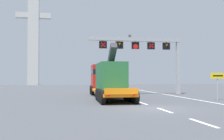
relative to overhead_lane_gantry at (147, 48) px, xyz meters
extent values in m
plane|color=#424449|center=(-3.92, -13.79, -5.70)|extent=(112.00, 112.00, 0.00)
cube|color=silver|center=(-3.73, -19.79, -5.69)|extent=(0.20, 2.60, 0.01)
cube|color=silver|center=(-3.73, -14.97, -5.69)|extent=(0.20, 2.60, 0.01)
cube|color=silver|center=(-3.73, -10.14, -5.69)|extent=(0.20, 2.60, 0.01)
cube|color=silver|center=(-3.73, -5.31, -5.69)|extent=(0.20, 2.60, 0.01)
cube|color=silver|center=(-3.73, -0.48, -5.69)|extent=(0.20, 2.60, 0.01)
cube|color=silver|center=(-3.73, 4.35, -5.69)|extent=(0.20, 2.60, 0.01)
cube|color=silver|center=(-3.73, 9.18, -5.69)|extent=(0.20, 2.60, 0.01)
cube|color=silver|center=(-3.73, 14.00, -5.69)|extent=(0.20, 2.60, 0.01)
cube|color=silver|center=(-3.73, 18.83, -5.69)|extent=(0.20, 2.60, 0.01)
cube|color=silver|center=(-3.73, 23.66, -5.69)|extent=(0.20, 2.60, 0.01)
cube|color=silver|center=(-3.73, 28.49, -5.69)|extent=(0.20, 2.60, 0.01)
cube|color=silver|center=(2.28, -1.79, -5.69)|extent=(0.20, 63.00, 0.01)
cube|color=#9EA0A5|center=(4.09, 0.00, -2.18)|extent=(0.40, 0.40, 7.03)
cube|color=slate|center=(4.09, 0.00, -5.66)|extent=(0.90, 0.90, 0.08)
cube|color=#9EA0A5|center=(-1.49, 0.00, 1.08)|extent=(11.55, 0.44, 0.44)
cube|color=#4C4C51|center=(-2.21, 0.00, 1.48)|extent=(0.28, 0.40, 0.28)
cube|color=black|center=(2.53, 0.00, 0.34)|extent=(0.91, 0.24, 0.86)
cube|color=#9EA0A5|center=(2.53, 0.00, 0.81)|extent=(0.08, 0.08, 0.16)
cone|color=orange|center=(2.53, -0.13, 0.42)|extent=(0.33, 0.33, 0.30)
cube|color=black|center=(0.52, 0.00, 0.34)|extent=(0.91, 0.24, 0.86)
cube|color=#9EA0A5|center=(0.52, 0.00, 0.81)|extent=(0.08, 0.08, 0.16)
cube|color=red|center=(0.52, -0.13, 0.34)|extent=(0.56, 0.02, 0.56)
cube|color=red|center=(0.52, -0.13, 0.34)|extent=(0.56, 0.02, 0.56)
cube|color=black|center=(-1.49, 0.00, 0.34)|extent=(0.91, 0.24, 0.86)
cube|color=#9EA0A5|center=(-1.49, 0.00, 0.81)|extent=(0.08, 0.08, 0.16)
cone|color=red|center=(-1.49, -0.13, 0.18)|extent=(0.58, 0.02, 0.58)
cube|color=black|center=(-3.50, 0.00, 0.34)|extent=(0.91, 0.24, 0.86)
cube|color=#9EA0A5|center=(-3.50, 0.00, 0.81)|extent=(0.08, 0.08, 0.16)
cone|color=orange|center=(-3.50, -0.13, 0.42)|extent=(0.33, 0.33, 0.30)
cube|color=black|center=(-5.51, 0.00, 0.34)|extent=(0.91, 0.24, 0.86)
cube|color=#9EA0A5|center=(-5.51, 0.00, 0.81)|extent=(0.08, 0.08, 0.16)
cube|color=red|center=(-5.51, -0.13, 0.34)|extent=(0.56, 0.02, 0.56)
cube|color=red|center=(-5.51, -0.13, 0.34)|extent=(0.56, 0.02, 0.56)
cube|color=orange|center=(-5.68, -6.26, -4.97)|extent=(3.13, 10.48, 0.24)
cube|color=orange|center=(-5.84, -11.54, -4.60)|extent=(2.66, 0.16, 0.44)
cylinder|color=black|center=(-7.17, -10.71, -5.15)|extent=(0.35, 1.11, 1.10)
cylinder|color=black|center=(-4.47, -10.80, -5.15)|extent=(0.35, 1.11, 1.10)
cylinder|color=black|center=(-7.14, -9.66, -5.15)|extent=(0.35, 1.11, 1.10)
cylinder|color=black|center=(-4.44, -9.75, -5.15)|extent=(0.35, 1.11, 1.10)
cylinder|color=black|center=(-7.10, -8.62, -5.15)|extent=(0.35, 1.11, 1.10)
cylinder|color=black|center=(-4.40, -8.70, -5.15)|extent=(0.35, 1.11, 1.10)
cylinder|color=black|center=(-7.07, -7.57, -5.15)|extent=(0.35, 1.11, 1.10)
cylinder|color=black|center=(-4.37, -7.65, -5.15)|extent=(0.35, 1.11, 1.10)
cylinder|color=black|center=(-7.04, -6.52, -5.15)|extent=(0.35, 1.11, 1.10)
cylinder|color=black|center=(-4.34, -6.60, -5.15)|extent=(0.35, 1.11, 1.10)
cube|color=red|center=(-5.46, 0.84, -3.60)|extent=(2.68, 3.28, 3.10)
cube|color=black|center=(-5.46, 0.84, -2.90)|extent=(2.70, 3.30, 0.60)
cylinder|color=black|center=(-6.71, 1.76, -5.15)|extent=(0.37, 1.11, 1.10)
cylinder|color=black|center=(-4.14, 1.68, -5.15)|extent=(0.37, 1.11, 1.10)
cylinder|color=black|center=(-6.78, -0.24, -5.15)|extent=(0.37, 1.11, 1.10)
cylinder|color=black|center=(-4.20, -0.32, -5.15)|extent=(0.37, 1.11, 1.10)
cube|color=#236638|center=(-5.67, -5.86, -3.50)|extent=(2.56, 5.79, 2.70)
cube|color=#2D2D33|center=(-5.69, -6.72, -1.55)|extent=(0.65, 2.96, 2.29)
cube|color=red|center=(-6.82, -11.55, -4.90)|extent=(0.20, 0.07, 0.12)
cube|color=red|center=(-4.87, -11.61, -4.90)|extent=(0.20, 0.07, 0.12)
cylinder|color=#9EA0A5|center=(3.87, -8.99, -4.42)|extent=(0.10, 0.10, 2.56)
cube|color=yellow|center=(3.87, -9.05, -3.40)|extent=(1.42, 0.06, 0.52)
cube|color=black|center=(3.87, -9.08, -3.40)|extent=(1.02, 0.01, 0.12)
cube|color=#B7B7B2|center=(-17.81, 41.54, 9.16)|extent=(2.80, 2.00, 29.72)
cube|color=#B7B7B2|center=(-17.81, 41.54, 12.73)|extent=(9.00, 1.60, 1.40)
camera|label=1|loc=(-10.34, -31.49, -3.49)|focal=42.73mm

